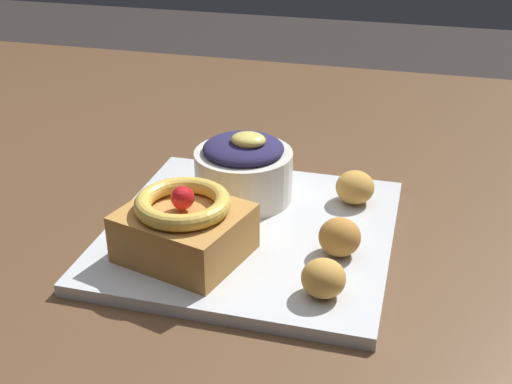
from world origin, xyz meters
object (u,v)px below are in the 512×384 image
at_px(front_plate, 251,233).
at_px(cake_slice, 184,226).
at_px(fritter_middle, 355,187).
at_px(fritter_back, 323,278).
at_px(fritter_front, 340,237).
at_px(berry_ramekin, 244,169).

xyz_separation_m(front_plate, cake_slice, (-0.04, -0.06, 0.03)).
relative_size(front_plate, fritter_middle, 6.62).
xyz_separation_m(cake_slice, fritter_middle, (0.13, 0.14, -0.01)).
relative_size(fritter_middle, fritter_back, 1.11).
bearing_deg(fritter_front, front_plate, 164.63).
bearing_deg(cake_slice, fritter_middle, 46.04).
height_order(fritter_front, fritter_back, fritter_front).
distance_m(front_plate, fritter_back, 0.12).
relative_size(front_plate, berry_ramekin, 2.67).
height_order(berry_ramekin, fritter_back, berry_ramekin).
xyz_separation_m(cake_slice, fritter_front, (0.13, 0.04, -0.01)).
distance_m(fritter_middle, fritter_back, 0.17).
relative_size(berry_ramekin, fritter_front, 2.66).
xyz_separation_m(berry_ramekin, fritter_front, (0.11, -0.08, -0.02)).
relative_size(front_plate, fritter_front, 7.08).
xyz_separation_m(fritter_front, fritter_back, (-0.00, -0.06, -0.00)).
height_order(front_plate, fritter_middle, fritter_middle).
distance_m(front_plate, fritter_front, 0.09).
height_order(cake_slice, berry_ramekin, berry_ramekin).
bearing_deg(berry_ramekin, front_plate, -68.31).
relative_size(berry_ramekin, fritter_middle, 2.48).
bearing_deg(berry_ramekin, cake_slice, -99.99).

